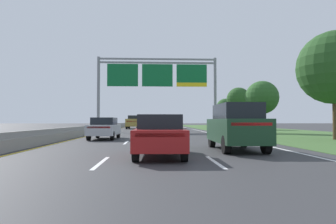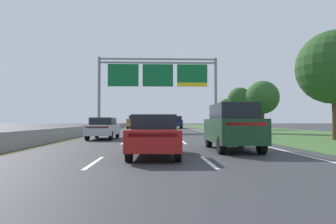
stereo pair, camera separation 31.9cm
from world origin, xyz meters
name	(u,v)px [view 2 (the right image)]	position (x,y,z in m)	size (l,w,h in m)	color
ground_plane	(155,133)	(0.00, 35.00, 0.00)	(220.00, 220.00, 0.00)	#333335
lane_striping	(155,133)	(0.00, 34.54, 0.00)	(11.96, 106.00, 0.01)	white
grass_verge_right	(277,132)	(13.95, 35.00, 0.01)	(14.00, 110.00, 0.02)	#3D602D
median_barrier_concrete	(96,129)	(-6.60, 35.00, 0.35)	(0.60, 110.00, 0.85)	gray
overhead_sign_gantry	(158,79)	(0.30, 38.74, 6.63)	(15.06, 0.42, 9.34)	gray
pickup_truck_gold	(134,122)	(-3.53, 50.90, 1.07)	(2.11, 5.44, 2.20)	#A38438
car_navy_right_lane_suv	(176,122)	(3.57, 52.99, 1.10)	(1.97, 4.73, 2.11)	#161E47
car_red_centre_lane_sedan	(155,135)	(0.08, 12.13, 0.82)	(1.91, 4.44, 1.57)	maroon
car_darkgreen_right_lane_suv	(232,126)	(3.61, 14.35, 1.10)	(1.95, 4.72, 2.11)	#193D23
car_silver_left_lane_sedan	(103,128)	(-3.74, 23.00, 0.82)	(1.91, 4.44, 1.57)	#B2B5BA
roadside_tree_near	(334,67)	(12.59, 21.37, 5.08)	(5.16, 5.16, 7.68)	#4C3823
roadside_tree_mid	(262,98)	(11.57, 32.95, 3.84)	(3.58, 3.58, 5.65)	#4C3823
roadside_tree_far	(240,99)	(13.09, 47.46, 4.65)	(3.70, 3.70, 6.53)	#4C3823
roadside_tree_distant	(227,108)	(14.71, 62.84, 3.95)	(3.89, 3.89, 5.91)	#4C3823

